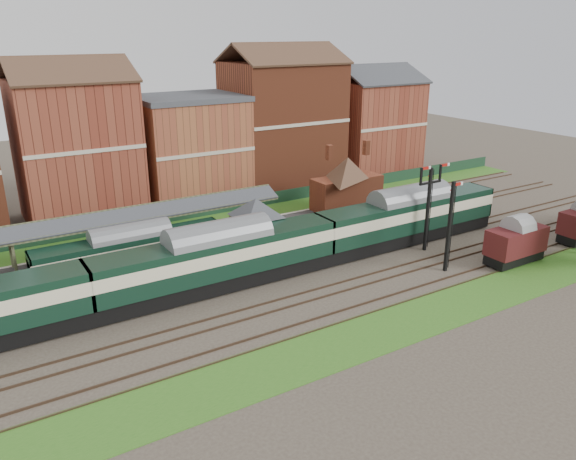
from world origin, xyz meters
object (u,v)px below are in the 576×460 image
dmu_train (219,258)px  goods_van_a (516,242)px  semaphore_bracket (429,203)px  platform_railcar (132,251)px  signal_box (256,229)px

dmu_train → goods_van_a: bearing=-20.0°
semaphore_bracket → platform_railcar: (-25.28, 9.00, -2.45)m
semaphore_bracket → dmu_train: semaphore_bracket is taller
dmu_train → goods_van_a: (24.70, -9.00, -0.74)m
semaphore_bracket → goods_van_a: (4.48, -6.50, -2.65)m
goods_van_a → platform_railcar: bearing=152.5°
signal_box → semaphore_bracket: (15.04, -5.75, 1.44)m
dmu_train → platform_railcar: dmu_train is taller
platform_railcar → goods_van_a: (29.76, -15.50, -0.20)m
signal_box → dmu_train: size_ratio=0.10×
signal_box → dmu_train: signal_box is taller
signal_box → platform_railcar: size_ratio=0.37×
signal_box → platform_railcar: signal_box is taller
platform_railcar → dmu_train: bearing=-52.1°
semaphore_bracket → dmu_train: size_ratio=0.13×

